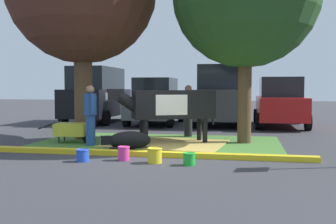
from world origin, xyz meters
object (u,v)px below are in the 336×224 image
Objects in this scene: calf_lying at (128,141)px; bucket_pink at (124,153)px; person_visitor_near at (188,109)px; bucket_green at (189,159)px; person_handler at (90,113)px; wheelbarrow at (72,130)px; bucket_yellow at (155,155)px; suv_black at (97,95)px; sedan_blue at (156,102)px; cow_holstein at (170,105)px; sedan_silver at (280,103)px; suv_dark_grey at (221,95)px; bucket_blue at (83,155)px.

calf_lying reaches higher than bucket_pink.
bucket_green is at bearing -81.56° from person_visitor_near.
wheelbarrow is at bearing 149.63° from person_handler.
suv_black is (-4.83, 9.17, 1.10)m from bucket_yellow.
bucket_green is at bearing -72.98° from sedan_blue.
calf_lying is 0.79× the size of person_visitor_near.
cow_holstein is at bearing -73.51° from sedan_blue.
suv_dark_grey is at bearing 174.71° from sedan_silver.
calf_lying is at bearing -63.48° from suv_black.
bucket_pink is 1.15× the size of bucket_green.
person_visitor_near is 4.76m from sedan_blue.
suv_dark_grey is (2.39, 9.13, 1.13)m from bucket_blue.
cow_holstein is at bearing -99.71° from person_visitor_near.
sedan_blue reaches higher than bucket_blue.
sedan_blue reaches higher than calf_lying.
person_visitor_near reaches higher than wheelbarrow.
bucket_green is at bearing -71.92° from cow_holstein.
person_visitor_near is 5.43× the size of bucket_pink.
calf_lying is 1.84m from bucket_blue.
suv_dark_grey is at bearing 2.68° from sedan_blue.
calf_lying is at bearing 123.23° from bucket_yellow.
calf_lying is 4.27× the size of bucket_pink.
sedan_blue is 1.00× the size of sedan_silver.
suv_black is at bearing 105.29° from wheelbarrow.
cow_holstein reaches higher than calf_lying.
bucket_blue is 9.05m from sedan_blue.
bucket_green is 9.17m from suv_dark_grey.
bucket_yellow is at bearing -90.74° from person_visitor_near.
person_visitor_near is at bearing 80.29° from cow_holstein.
person_visitor_near reaches higher than bucket_yellow.
suv_dark_grey reaches higher than cow_holstein.
bucket_pink is at bearing -77.13° from calf_lying.
suv_dark_grey is (1.05, 6.10, 0.16)m from cow_holstein.
calf_lying is at bearing 136.36° from bucket_green.
sedan_silver is (2.44, -0.23, -0.29)m from suv_dark_grey.
bucket_blue is at bearing -72.19° from person_handler.
person_visitor_near is 0.38× the size of sedan_silver.
bucket_blue is 0.89× the size of bucket_yellow.
cow_holstein is at bearing -99.75° from suv_dark_grey.
sedan_silver reaches higher than bucket_yellow.
sedan_silver is at bearing -5.29° from suv_dark_grey.
suv_black reaches higher than calf_lying.
cow_holstein is 2.90m from wheelbarrow.
person_visitor_near is 6.72m from suv_black.
person_visitor_near is 5.28m from sedan_silver.
cow_holstein is at bearing 79.36° from bucket_pink.
suv_dark_grey is (5.65, -0.17, 0.00)m from suv_black.
sedan_silver reaches higher than wheelbarrow.
suv_black is 1.00× the size of suv_dark_grey.
wheelbarrow is at bearing -120.58° from suv_dark_grey.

